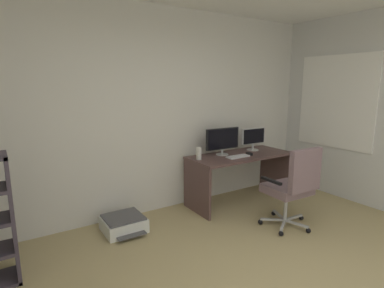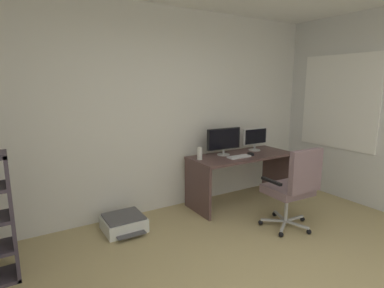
{
  "view_description": "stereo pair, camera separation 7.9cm",
  "coord_description": "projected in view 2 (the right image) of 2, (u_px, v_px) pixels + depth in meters",
  "views": [
    {
      "loc": [
        -1.75,
        -1.24,
        1.75
      ],
      "look_at": [
        0.19,
        1.78,
        1.04
      ],
      "focal_mm": 28.97,
      "sensor_mm": 36.0,
      "label": 1
    },
    {
      "loc": [
        -1.68,
        -1.29,
        1.75
      ],
      "look_at": [
        0.19,
        1.78,
        1.04
      ],
      "focal_mm": 28.97,
      "sensor_mm": 36.0,
      "label": 2
    }
  ],
  "objects": [
    {
      "name": "printer",
      "position": [
        124.0,
        223.0,
        3.73
      ],
      "size": [
        0.48,
        0.53,
        0.18
      ],
      "color": "silver",
      "rests_on": "ground"
    },
    {
      "name": "monitor_main",
      "position": [
        224.0,
        140.0,
        4.42
      ],
      "size": [
        0.54,
        0.18,
        0.39
      ],
      "color": "#B2B5B7",
      "rests_on": "desk"
    },
    {
      "name": "monitor_secondary",
      "position": [
        255.0,
        138.0,
        4.73
      ],
      "size": [
        0.43,
        0.18,
        0.34
      ],
      "color": "#B2B5B7",
      "rests_on": "desk"
    },
    {
      "name": "office_chair",
      "position": [
        294.0,
        185.0,
        3.65
      ],
      "size": [
        0.62,
        0.63,
        1.02
      ],
      "color": "#B7BABC",
      "rests_on": "ground"
    },
    {
      "name": "wall_back",
      "position": [
        151.0,
        112.0,
        4.12
      ],
      "size": [
        5.33,
        0.1,
        2.72
      ],
      "primitive_type": "cube",
      "color": "silver",
      "rests_on": "ground"
    },
    {
      "name": "window_pane",
      "position": [
        339.0,
        102.0,
        4.66
      ],
      "size": [
        0.01,
        1.15,
        1.31
      ],
      "primitive_type": "cube",
      "color": "white"
    },
    {
      "name": "desktop_speaker",
      "position": [
        200.0,
        153.0,
        4.18
      ],
      "size": [
        0.07,
        0.07,
        0.17
      ],
      "primitive_type": "cylinder",
      "color": "silver",
      "rests_on": "desk"
    },
    {
      "name": "window_frame",
      "position": [
        339.0,
        102.0,
        4.66
      ],
      "size": [
        0.02,
        1.23,
        1.39
      ],
      "primitive_type": "cube",
      "color": "white"
    },
    {
      "name": "desk",
      "position": [
        241.0,
        167.0,
        4.53
      ],
      "size": [
        1.55,
        0.65,
        0.73
      ],
      "color": "brown",
      "rests_on": "ground"
    },
    {
      "name": "keyboard",
      "position": [
        239.0,
        157.0,
        4.32
      ],
      "size": [
        0.34,
        0.13,
        0.02
      ],
      "primitive_type": "cube",
      "rotation": [
        0.0,
        0.0,
        0.0
      ],
      "color": "silver",
      "rests_on": "desk"
    },
    {
      "name": "computer_mouse",
      "position": [
        251.0,
        154.0,
        4.45
      ],
      "size": [
        0.09,
        0.11,
        0.03
      ],
      "primitive_type": "cube",
      "rotation": [
        0.0,
        0.0,
        -0.29
      ],
      "color": "black",
      "rests_on": "desk"
    }
  ]
}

